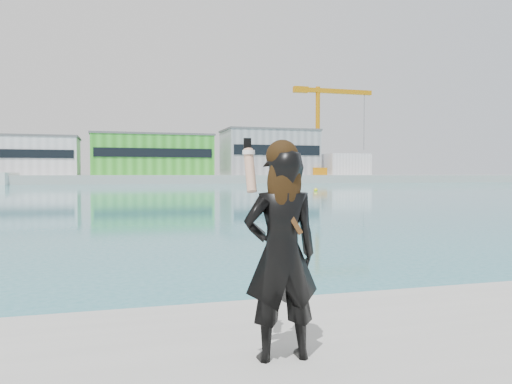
# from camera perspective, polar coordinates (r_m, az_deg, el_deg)

# --- Properties ---
(far_quay) EXTENTS (320.00, 40.00, 2.00)m
(far_quay) POSITION_cam_1_polar(r_m,az_deg,el_deg) (134.41, -15.26, 1.45)
(far_quay) COLOR #9E9E99
(far_quay) RESTS_ON ground
(warehouse_white) EXTENTS (24.48, 15.35, 9.50)m
(warehouse_white) POSITION_cam_1_polar(r_m,az_deg,el_deg) (133.99, -24.74, 3.80)
(warehouse_white) COLOR silver
(warehouse_white) RESTS_ON far_quay
(warehouse_green) EXTENTS (30.60, 16.36, 10.50)m
(warehouse_green) POSITION_cam_1_polar(r_m,az_deg,el_deg) (132.82, -11.81, 4.18)
(warehouse_green) COLOR green
(warehouse_green) RESTS_ON far_quay
(warehouse_grey_right) EXTENTS (25.50, 15.35, 12.50)m
(warehouse_grey_right) POSITION_cam_1_polar(r_m,az_deg,el_deg) (138.92, 1.51, 4.54)
(warehouse_grey_right) COLOR gray
(warehouse_grey_right) RESTS_ON far_quay
(ancillary_shed) EXTENTS (12.00, 10.00, 6.00)m
(ancillary_shed) POSITION_cam_1_polar(r_m,az_deg,el_deg) (145.15, 10.07, 3.11)
(ancillary_shed) COLOR silver
(ancillary_shed) RESTS_ON far_quay
(dock_crane) EXTENTS (23.00, 4.00, 24.00)m
(dock_crane) POSITION_cam_1_polar(r_m,az_deg,el_deg) (138.40, 7.53, 7.35)
(dock_crane) COLOR orange
(dock_crane) RESTS_ON far_quay
(flagpole_right) EXTENTS (1.28, 0.16, 8.00)m
(flagpole_right) POSITION_cam_1_polar(r_m,az_deg,el_deg) (127.70, -5.24, 3.97)
(flagpole_right) COLOR silver
(flagpole_right) RESTS_ON far_quay
(buoy_near) EXTENTS (0.50, 0.50, 0.50)m
(buoy_near) POSITION_cam_1_polar(r_m,az_deg,el_deg) (65.56, 6.84, 0.09)
(buoy_near) COLOR #FFF20D
(buoy_near) RESTS_ON ground
(woman) EXTENTS (0.59, 0.39, 1.70)m
(woman) POSITION_cam_1_polar(r_m,az_deg,el_deg) (3.82, 2.90, -6.37)
(woman) COLOR black
(woman) RESTS_ON near_quay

